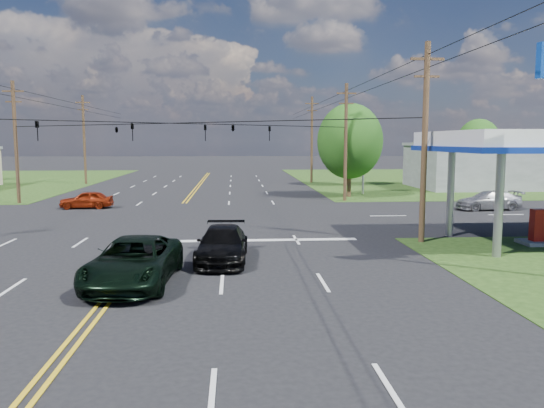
{
  "coord_description": "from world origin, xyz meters",
  "views": [
    {
      "loc": [
        3.97,
        -21.76,
        4.9
      ],
      "look_at": [
        5.93,
        6.0,
        1.58
      ],
      "focal_mm": 35.0,
      "sensor_mm": 36.0,
      "label": 1
    }
  ],
  "objects": [
    {
      "name": "tree_right_b",
      "position": [
        16.5,
        36.0,
        4.22
      ],
      "size": [
        4.94,
        4.94,
        7.09
      ],
      "color": "#462C1D",
      "rests_on": "ground"
    },
    {
      "name": "pole_ne",
      "position": [
        13.0,
        21.0,
        4.92
      ],
      "size": [
        1.6,
        0.28,
        9.5
      ],
      "color": "#462C1D",
      "rests_on": "ground"
    },
    {
      "name": "polesign_ne",
      "position": [
        15.77,
        26.2,
        5.44
      ],
      "size": [
        1.98,
        0.41,
        7.15
      ],
      "color": "#A5A5AA",
      "rests_on": "ground"
    },
    {
      "name": "pickup_dkgreen",
      "position": [
        0.5,
        -3.72,
        0.79
      ],
      "size": [
        2.97,
        5.84,
        1.58
      ],
      "primitive_type": "imported",
      "rotation": [
        0.0,
        0.0,
        -0.06
      ],
      "color": "black",
      "rests_on": "ground"
    },
    {
      "name": "pole_se",
      "position": [
        13.0,
        3.0,
        4.92
      ],
      "size": [
        1.6,
        0.28,
        9.5
      ],
      "color": "#462C1D",
      "rests_on": "ground"
    },
    {
      "name": "retail_ne",
      "position": [
        30.0,
        32.0,
        2.2
      ],
      "size": [
        14.0,
        10.0,
        4.4
      ],
      "primitive_type": "cube",
      "color": "slate",
      "rests_on": "ground"
    },
    {
      "name": "tree_right_a",
      "position": [
        14.0,
        24.0,
        4.87
      ],
      "size": [
        5.7,
        5.7,
        8.18
      ],
      "color": "#462C1D",
      "rests_on": "ground"
    },
    {
      "name": "pole_right_far",
      "position": [
        13.0,
        40.0,
        5.17
      ],
      "size": [
        1.6,
        0.28,
        10.0
      ],
      "color": "#462C1D",
      "rests_on": "ground"
    },
    {
      "name": "pole_nw",
      "position": [
        -13.0,
        21.0,
        4.92
      ],
      "size": [
        1.6,
        0.28,
        9.5
      ],
      "color": "#462C1D",
      "rests_on": "ground"
    },
    {
      "name": "pole_left_far",
      "position": [
        -13.0,
        40.0,
        5.17
      ],
      "size": [
        1.6,
        0.28,
        10.0
      ],
      "color": "#462C1D",
      "rests_on": "ground"
    },
    {
      "name": "sedan_far",
      "position": [
        22.05,
        14.62,
        0.68
      ],
      "size": [
        4.82,
        2.31,
        1.36
      ],
      "primitive_type": "imported",
      "rotation": [
        0.0,
        0.0,
        -1.48
      ],
      "color": "#9B9BA0",
      "rests_on": "ground"
    },
    {
      "name": "tree_far_r",
      "position": [
        34.0,
        42.0,
        4.54
      ],
      "size": [
        5.32,
        5.32,
        7.63
      ],
      "color": "#462C1D",
      "rests_on": "ground"
    },
    {
      "name": "grass_ne",
      "position": [
        35.0,
        44.0,
        0.0
      ],
      "size": [
        46.0,
        48.0,
        0.03
      ],
      "primitive_type": "cube",
      "color": "#1F3912",
      "rests_on": "ground"
    },
    {
      "name": "suv_black",
      "position": [
        3.45,
        -0.46,
        0.71
      ],
      "size": [
        2.23,
        4.96,
        1.41
      ],
      "primitive_type": "imported",
      "rotation": [
        0.0,
        0.0,
        -0.05
      ],
      "color": "black",
      "rests_on": "ground"
    },
    {
      "name": "span_wire_signals",
      "position": [
        0.0,
        12.0,
        6.0
      ],
      "size": [
        26.0,
        18.0,
        1.13
      ],
      "color": "black",
      "rests_on": "ground"
    },
    {
      "name": "stop_bar",
      "position": [
        5.0,
        4.0,
        0.0
      ],
      "size": [
        10.0,
        0.5,
        0.02
      ],
      "primitive_type": "cube",
      "color": "silver",
      "rests_on": "ground"
    },
    {
      "name": "sedan_red",
      "position": [
        -6.84,
        17.5,
        0.64
      ],
      "size": [
        3.8,
        1.65,
        1.28
      ],
      "primitive_type": "imported",
      "rotation": [
        0.0,
        0.0,
        -1.53
      ],
      "color": "maroon",
      "rests_on": "ground"
    },
    {
      "name": "power_lines",
      "position": [
        0.0,
        10.0,
        8.6
      ],
      "size": [
        26.04,
        100.0,
        0.64
      ],
      "color": "black",
      "rests_on": "ground"
    },
    {
      "name": "ground",
      "position": [
        0.0,
        12.0,
        0.0
      ],
      "size": [
        280.0,
        280.0,
        0.0
      ],
      "primitive_type": "plane",
      "color": "black",
      "rests_on": "ground"
    }
  ]
}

